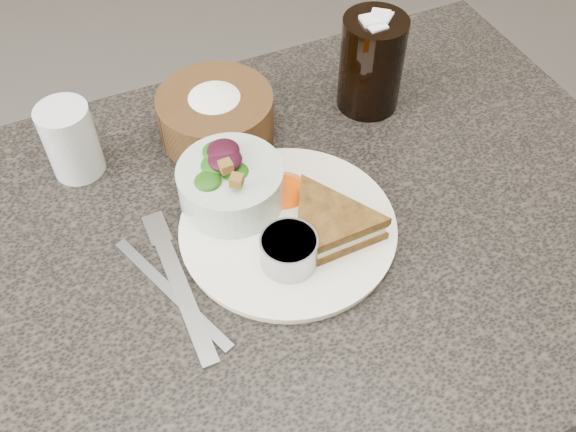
{
  "coord_description": "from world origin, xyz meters",
  "views": [
    {
      "loc": [
        -0.21,
        -0.46,
        1.39
      ],
      "look_at": [
        -0.0,
        -0.0,
        0.78
      ],
      "focal_mm": 40.0,
      "sensor_mm": 36.0,
      "label": 1
    }
  ],
  "objects_px": {
    "salad_bowl": "(230,179)",
    "dining_table": "(289,365)",
    "water_glass": "(71,141)",
    "bread_basket": "(216,109)",
    "sandwich": "(328,225)",
    "dressing_ramekin": "(289,251)",
    "cola_glass": "(372,60)",
    "dinner_plate": "(288,228)"
  },
  "relations": [
    {
      "from": "salad_bowl",
      "to": "dining_table",
      "type": "bearing_deg",
      "value": -53.28
    },
    {
      "from": "sandwich",
      "to": "dressing_ramekin",
      "type": "distance_m",
      "value": 0.06
    },
    {
      "from": "dinner_plate",
      "to": "water_glass",
      "type": "xyz_separation_m",
      "value": [
        -0.22,
        0.22,
        0.05
      ]
    },
    {
      "from": "dressing_ramekin",
      "to": "cola_glass",
      "type": "relative_size",
      "value": 0.45
    },
    {
      "from": "dining_table",
      "to": "bread_basket",
      "type": "bearing_deg",
      "value": 95.95
    },
    {
      "from": "dining_table",
      "to": "dinner_plate",
      "type": "xyz_separation_m",
      "value": [
        -0.0,
        -0.0,
        0.38
      ]
    },
    {
      "from": "dining_table",
      "to": "water_glass",
      "type": "distance_m",
      "value": 0.53
    },
    {
      "from": "dressing_ramekin",
      "to": "bread_basket",
      "type": "distance_m",
      "value": 0.26
    },
    {
      "from": "cola_glass",
      "to": "bread_basket",
      "type": "bearing_deg",
      "value": 173.17
    },
    {
      "from": "dinner_plate",
      "to": "sandwich",
      "type": "bearing_deg",
      "value": -42.32
    },
    {
      "from": "dining_table",
      "to": "bread_basket",
      "type": "distance_m",
      "value": 0.47
    },
    {
      "from": "dinner_plate",
      "to": "dressing_ramekin",
      "type": "bearing_deg",
      "value": -113.14
    },
    {
      "from": "dressing_ramekin",
      "to": "bread_basket",
      "type": "height_order",
      "value": "bread_basket"
    },
    {
      "from": "sandwich",
      "to": "water_glass",
      "type": "relative_size",
      "value": 1.42
    },
    {
      "from": "dinner_plate",
      "to": "salad_bowl",
      "type": "distance_m",
      "value": 0.09
    },
    {
      "from": "dining_table",
      "to": "dressing_ramekin",
      "type": "xyz_separation_m",
      "value": [
        -0.02,
        -0.05,
        0.41
      ]
    },
    {
      "from": "salad_bowl",
      "to": "dressing_ramekin",
      "type": "height_order",
      "value": "salad_bowl"
    },
    {
      "from": "bread_basket",
      "to": "water_glass",
      "type": "height_order",
      "value": "water_glass"
    },
    {
      "from": "dinner_plate",
      "to": "water_glass",
      "type": "height_order",
      "value": "water_glass"
    },
    {
      "from": "cola_glass",
      "to": "water_glass",
      "type": "xyz_separation_m",
      "value": [
        -0.43,
        0.04,
        -0.03
      ]
    },
    {
      "from": "sandwich",
      "to": "cola_glass",
      "type": "distance_m",
      "value": 0.28
    },
    {
      "from": "dining_table",
      "to": "cola_glass",
      "type": "bearing_deg",
      "value": 40.45
    },
    {
      "from": "bread_basket",
      "to": "cola_glass",
      "type": "xyz_separation_m",
      "value": [
        0.23,
        -0.03,
        0.03
      ]
    },
    {
      "from": "dining_table",
      "to": "water_glass",
      "type": "bearing_deg",
      "value": 135.11
    },
    {
      "from": "dinner_plate",
      "to": "cola_glass",
      "type": "distance_m",
      "value": 0.28
    },
    {
      "from": "sandwich",
      "to": "bread_basket",
      "type": "xyz_separation_m",
      "value": [
        -0.06,
        0.24,
        0.01
      ]
    },
    {
      "from": "dressing_ramekin",
      "to": "dinner_plate",
      "type": "bearing_deg",
      "value": 66.86
    },
    {
      "from": "dining_table",
      "to": "cola_glass",
      "type": "relative_size",
      "value": 6.47
    },
    {
      "from": "dining_table",
      "to": "dinner_plate",
      "type": "height_order",
      "value": "dinner_plate"
    },
    {
      "from": "dinner_plate",
      "to": "cola_glass",
      "type": "bearing_deg",
      "value": 40.16
    },
    {
      "from": "dinner_plate",
      "to": "sandwich",
      "type": "relative_size",
      "value": 1.81
    },
    {
      "from": "salad_bowl",
      "to": "water_glass",
      "type": "xyz_separation_m",
      "value": [
        -0.17,
        0.15,
        0.0
      ]
    },
    {
      "from": "sandwich",
      "to": "dressing_ramekin",
      "type": "bearing_deg",
      "value": -166.83
    },
    {
      "from": "salad_bowl",
      "to": "cola_glass",
      "type": "height_order",
      "value": "cola_glass"
    },
    {
      "from": "sandwich",
      "to": "salad_bowl",
      "type": "bearing_deg",
      "value": 128.31
    },
    {
      "from": "dressing_ramekin",
      "to": "bread_basket",
      "type": "relative_size",
      "value": 0.43
    },
    {
      "from": "salad_bowl",
      "to": "water_glass",
      "type": "height_order",
      "value": "water_glass"
    },
    {
      "from": "water_glass",
      "to": "bread_basket",
      "type": "bearing_deg",
      "value": -3.78
    },
    {
      "from": "dining_table",
      "to": "salad_bowl",
      "type": "xyz_separation_m",
      "value": [
        -0.05,
        0.07,
        0.43
      ]
    },
    {
      "from": "cola_glass",
      "to": "sandwich",
      "type": "bearing_deg",
      "value": -129.04
    },
    {
      "from": "salad_bowl",
      "to": "cola_glass",
      "type": "distance_m",
      "value": 0.28
    },
    {
      "from": "cola_glass",
      "to": "water_glass",
      "type": "relative_size",
      "value": 1.48
    }
  ]
}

